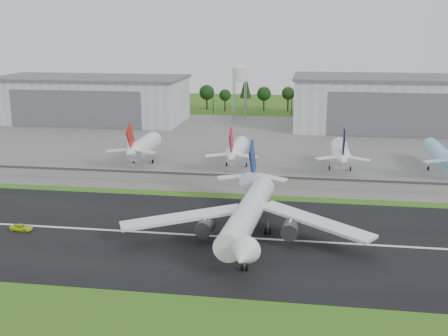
% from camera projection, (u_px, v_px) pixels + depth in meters
% --- Properties ---
extents(ground, '(600.00, 600.00, 0.00)m').
position_uv_depth(ground, '(155.00, 250.00, 122.99)').
color(ground, '#376016').
rests_on(ground, ground).
extents(runway, '(320.00, 60.00, 0.10)m').
position_uv_depth(runway, '(166.00, 234.00, 132.56)').
color(runway, black).
rests_on(runway, ground).
extents(runway_centerline, '(220.00, 1.00, 0.02)m').
position_uv_depth(runway_centerline, '(166.00, 233.00, 132.55)').
color(runway_centerline, white).
rests_on(runway_centerline, runway).
extents(apron, '(320.00, 150.00, 0.10)m').
position_uv_depth(apron, '(232.00, 143.00, 238.00)').
color(apron, slate).
rests_on(apron, ground).
extents(blast_fence, '(240.00, 0.61, 3.50)m').
position_uv_depth(blast_fence, '(202.00, 178.00, 175.26)').
color(blast_fence, gray).
rests_on(blast_fence, ground).
extents(hangar_west, '(97.00, 44.00, 23.20)m').
position_uv_depth(hangar_west, '(91.00, 99.00, 290.25)').
color(hangar_west, silver).
rests_on(hangar_west, ground).
extents(hangar_east, '(102.00, 47.00, 25.20)m').
position_uv_depth(hangar_east, '(401.00, 103.00, 266.78)').
color(hangar_east, silver).
rests_on(hangar_east, ground).
extents(water_tower, '(8.40, 8.40, 29.40)m').
position_uv_depth(water_tower, '(240.00, 73.00, 295.13)').
color(water_tower, '#99999E').
rests_on(water_tower, ground).
extents(utility_poles, '(230.00, 3.00, 12.00)m').
position_uv_depth(utility_poles, '(252.00, 115.00, 314.70)').
color(utility_poles, black).
rests_on(utility_poles, ground).
extents(treeline, '(320.00, 16.00, 22.00)m').
position_uv_depth(treeline, '(255.00, 111.00, 329.08)').
color(treeline, black).
rests_on(treeline, ground).
extents(main_airliner, '(57.14, 59.25, 18.17)m').
position_uv_depth(main_airliner, '(248.00, 219.00, 128.04)').
color(main_airliner, white).
rests_on(main_airliner, runway).
extents(ground_vehicle, '(5.45, 2.67, 1.49)m').
position_uv_depth(ground_vehicle, '(21.00, 227.00, 134.29)').
color(ground_vehicle, '#CCE61B').
rests_on(ground_vehicle, runway).
extents(parked_jet_red_a, '(7.36, 31.29, 16.89)m').
position_uv_depth(parked_jet_red_a, '(141.00, 147.00, 198.78)').
color(parked_jet_red_a, white).
rests_on(parked_jet_red_a, ground).
extents(parked_jet_red_b, '(7.36, 31.29, 16.48)m').
position_uv_depth(parked_jet_red_b, '(236.00, 151.00, 193.74)').
color(parked_jet_red_b, white).
rests_on(parked_jet_red_b, ground).
extents(parked_jet_navy, '(7.36, 31.29, 16.80)m').
position_uv_depth(parked_jet_navy, '(341.00, 154.00, 188.38)').
color(parked_jet_navy, white).
rests_on(parked_jet_navy, ground).
extents(parked_jet_skyblue, '(7.36, 37.29, 16.52)m').
position_uv_depth(parked_jet_skyblue, '(441.00, 155.00, 188.21)').
color(parked_jet_skyblue, '#93E1FE').
rests_on(parked_jet_skyblue, ground).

